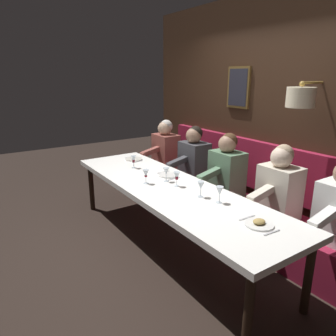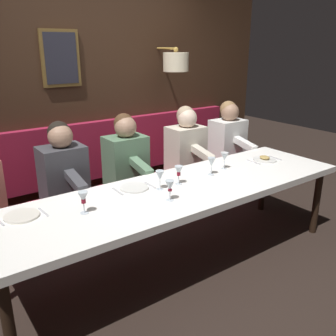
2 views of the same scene
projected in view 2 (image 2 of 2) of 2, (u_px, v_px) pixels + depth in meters
ground_plane at (180, 264)px, 3.30m from camera, size 12.00×12.00×0.00m
dining_table at (180, 194)px, 3.08m from camera, size 0.90×3.21×0.74m
banquette_bench at (129, 208)px, 3.91m from camera, size 0.52×3.41×0.45m
back_wall_panel at (100, 95)px, 3.99m from camera, size 0.59×4.61×2.90m
diner_nearest at (228, 136)px, 4.51m from camera, size 0.60×0.40×0.79m
diner_near at (186, 144)px, 4.14m from camera, size 0.60×0.40×0.79m
diner_middle at (126, 155)px, 3.71m from camera, size 0.60×0.40×0.79m
diner_far at (63, 167)px, 3.34m from camera, size 0.60×0.40×0.79m
place_setting_0 at (265, 159)px, 3.78m from camera, size 0.24×0.31×0.05m
place_setting_1 at (134, 188)px, 3.04m from camera, size 0.24×0.31×0.01m
place_setting_2 at (22, 216)px, 2.54m from camera, size 0.24×0.32×0.01m
wine_glass_0 at (170, 186)px, 2.78m from camera, size 0.07×0.07×0.16m
wine_glass_1 at (179, 171)px, 3.11m from camera, size 0.07×0.07×0.16m
wine_glass_2 at (160, 176)px, 2.99m from camera, size 0.07×0.07×0.16m
wine_glass_3 at (225, 157)px, 3.50m from camera, size 0.07×0.07×0.16m
wine_glass_4 at (211, 163)px, 3.34m from camera, size 0.07×0.07×0.16m
wine_glass_5 at (83, 198)px, 2.56m from camera, size 0.07×0.07×0.16m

